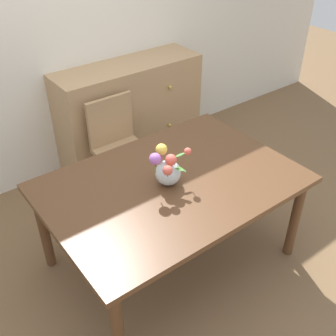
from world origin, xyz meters
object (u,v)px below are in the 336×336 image
Objects in this scene: chair_far at (118,143)px; dresser at (130,114)px; dining_table at (172,190)px; flower_vase at (167,169)px.

dresser reaches higher than chair_far.
flower_vase is at bearing -166.69° from dining_table.
flower_vase is (-0.04, -0.01, 0.19)m from dining_table.
dining_table is 5.84× the size of flower_vase.
flower_vase reaches higher than dresser.
dresser is (0.52, 1.33, -0.15)m from dining_table.
dresser is (0.39, 0.41, -0.02)m from chair_far.
flower_vase reaches higher than dining_table.
flower_vase is (-0.57, -1.34, 0.34)m from dresser.
dresser is 1.50m from flower_vase.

